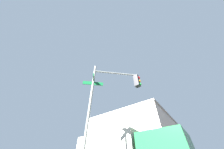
# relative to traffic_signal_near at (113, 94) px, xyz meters

# --- Properties ---
(traffic_signal_near) EXTENTS (2.39, 2.44, 6.47)m
(traffic_signal_near) POSITION_rel_traffic_signal_near_xyz_m (0.00, 0.00, 0.00)
(traffic_signal_near) COLOR slate
(traffic_signal_near) RESTS_ON ground_plane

